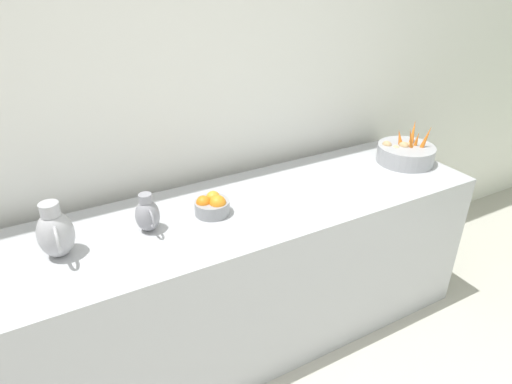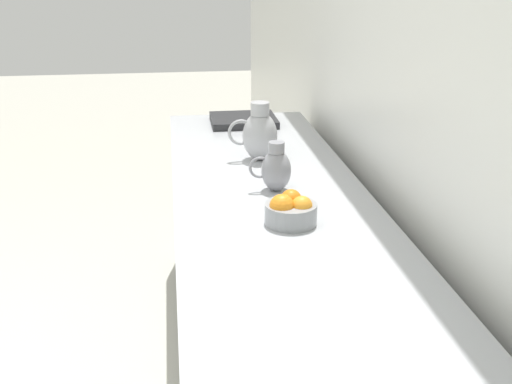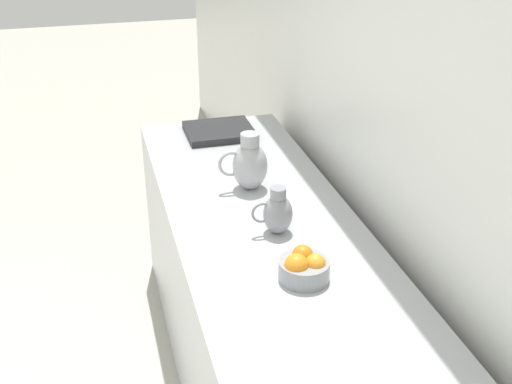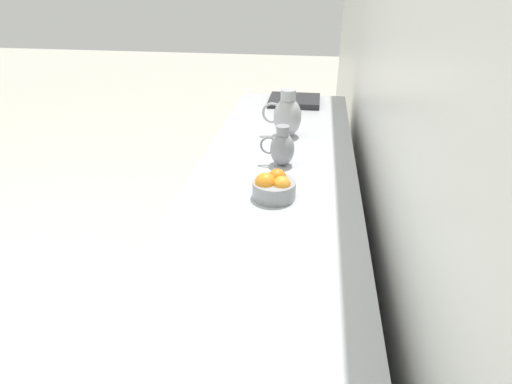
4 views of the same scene
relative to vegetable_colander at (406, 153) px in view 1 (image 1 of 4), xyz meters
The scene contains 6 objects.
tile_wall_left 1.11m from the vegetable_colander, 118.73° to the right, with size 0.10×9.40×3.00m, color silver.
prep_counter 1.43m from the vegetable_colander, 89.39° to the right, with size 0.73×3.05×0.89m, color #ADAFB5.
vegetable_colander is the anchor object (origin of this frame).
orange_bowl 1.30m from the vegetable_colander, 90.11° to the right, with size 0.17×0.17×0.11m.
metal_pitcher_tall 2.01m from the vegetable_colander, 89.94° to the right, with size 0.21×0.15×0.25m.
metal_pitcher_short 1.62m from the vegetable_colander, 90.19° to the right, with size 0.16×0.11×0.19m.
Camera 1 is at (0.26, -0.78, 2.02)m, focal length 30.91 mm.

